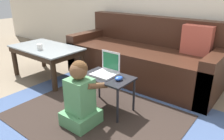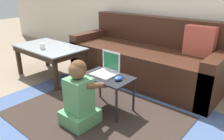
{
  "view_description": "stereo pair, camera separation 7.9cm",
  "coord_description": "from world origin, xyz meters",
  "px_view_note": "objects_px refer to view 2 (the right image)",
  "views": [
    {
      "loc": [
        1.28,
        -1.62,
        1.26
      ],
      "look_at": [
        -0.02,
        0.04,
        0.45
      ],
      "focal_mm": 35.0,
      "sensor_mm": 36.0,
      "label": 1
    },
    {
      "loc": [
        1.34,
        -1.57,
        1.26
      ],
      "look_at": [
        -0.02,
        0.04,
        0.45
      ],
      "focal_mm": 35.0,
      "sensor_mm": 36.0,
      "label": 2
    }
  ],
  "objects_px": {
    "coffee_table": "(49,51)",
    "computer_mouse": "(118,78)",
    "couch": "(145,59)",
    "cup_on_table": "(43,46)",
    "laptop_desk": "(107,81)",
    "laptop": "(106,71)",
    "person_seated": "(80,97)"
  },
  "relations": [
    {
      "from": "laptop_desk",
      "to": "cup_on_table",
      "type": "xyz_separation_m",
      "value": [
        -1.2,
        0.03,
        0.16
      ]
    },
    {
      "from": "laptop",
      "to": "coffee_table",
      "type": "bearing_deg",
      "value": 173.35
    },
    {
      "from": "coffee_table",
      "to": "person_seated",
      "type": "xyz_separation_m",
      "value": [
        1.24,
        -0.54,
        -0.1
      ]
    },
    {
      "from": "laptop",
      "to": "computer_mouse",
      "type": "xyz_separation_m",
      "value": [
        0.2,
        -0.03,
        -0.02
      ]
    },
    {
      "from": "computer_mouse",
      "to": "laptop",
      "type": "bearing_deg",
      "value": 170.21
    },
    {
      "from": "laptop_desk",
      "to": "cup_on_table",
      "type": "bearing_deg",
      "value": 178.51
    },
    {
      "from": "couch",
      "to": "person_seated",
      "type": "xyz_separation_m",
      "value": [
        0.13,
        -1.36,
        -0.02
      ]
    },
    {
      "from": "person_seated",
      "to": "cup_on_table",
      "type": "bearing_deg",
      "value": 161.39
    },
    {
      "from": "couch",
      "to": "coffee_table",
      "type": "relative_size",
      "value": 2.07
    },
    {
      "from": "couch",
      "to": "coffee_table",
      "type": "xyz_separation_m",
      "value": [
        -1.11,
        -0.83,
        0.08
      ]
    },
    {
      "from": "computer_mouse",
      "to": "laptop_desk",
      "type": "bearing_deg",
      "value": 177.72
    },
    {
      "from": "laptop_desk",
      "to": "laptop",
      "type": "distance_m",
      "value": 0.11
    },
    {
      "from": "laptop_desk",
      "to": "laptop",
      "type": "relative_size",
      "value": 2.25
    },
    {
      "from": "coffee_table",
      "to": "laptop_desk",
      "type": "xyz_separation_m",
      "value": [
        1.27,
        -0.17,
        -0.05
      ]
    },
    {
      "from": "computer_mouse",
      "to": "cup_on_table",
      "type": "distance_m",
      "value": 1.36
    },
    {
      "from": "laptop_desk",
      "to": "computer_mouse",
      "type": "distance_m",
      "value": 0.17
    },
    {
      "from": "coffee_table",
      "to": "cup_on_table",
      "type": "relative_size",
      "value": 12.57
    },
    {
      "from": "laptop",
      "to": "laptop_desk",
      "type": "bearing_deg",
      "value": -33.69
    },
    {
      "from": "couch",
      "to": "laptop",
      "type": "height_order",
      "value": "couch"
    },
    {
      "from": "computer_mouse",
      "to": "cup_on_table",
      "type": "relative_size",
      "value": 1.14
    },
    {
      "from": "couch",
      "to": "cup_on_table",
      "type": "distance_m",
      "value": 1.44
    },
    {
      "from": "coffee_table",
      "to": "computer_mouse",
      "type": "height_order",
      "value": "coffee_table"
    },
    {
      "from": "coffee_table",
      "to": "person_seated",
      "type": "height_order",
      "value": "person_seated"
    },
    {
      "from": "coffee_table",
      "to": "laptop",
      "type": "height_order",
      "value": "laptop"
    },
    {
      "from": "laptop",
      "to": "person_seated",
      "type": "height_order",
      "value": "person_seated"
    },
    {
      "from": "coffee_table",
      "to": "computer_mouse",
      "type": "distance_m",
      "value": 1.43
    },
    {
      "from": "laptop_desk",
      "to": "cup_on_table",
      "type": "relative_size",
      "value": 6.5
    },
    {
      "from": "coffee_table",
      "to": "laptop_desk",
      "type": "bearing_deg",
      "value": -7.66
    },
    {
      "from": "laptop_desk",
      "to": "laptop",
      "type": "xyz_separation_m",
      "value": [
        -0.04,
        0.03,
        0.09
      ]
    },
    {
      "from": "person_seated",
      "to": "cup_on_table",
      "type": "xyz_separation_m",
      "value": [
        -1.18,
        0.4,
        0.22
      ]
    },
    {
      "from": "person_seated",
      "to": "coffee_table",
      "type": "bearing_deg",
      "value": 156.67
    },
    {
      "from": "computer_mouse",
      "to": "person_seated",
      "type": "xyz_separation_m",
      "value": [
        -0.18,
        -0.36,
        -0.13
      ]
    }
  ]
}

